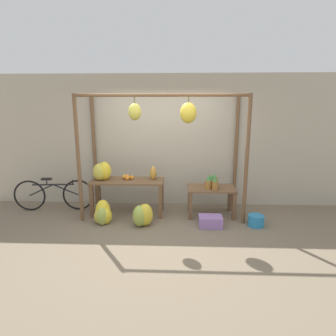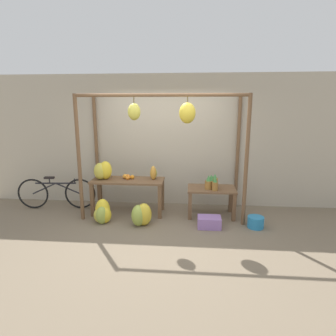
% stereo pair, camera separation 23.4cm
% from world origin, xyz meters
% --- Properties ---
extents(ground_plane, '(20.00, 20.00, 0.00)m').
position_xyz_m(ground_plane, '(0.00, 0.00, 0.00)').
color(ground_plane, '#756651').
extents(shop_wall_back, '(8.00, 0.08, 2.80)m').
position_xyz_m(shop_wall_back, '(0.00, 1.53, 1.40)').
color(shop_wall_back, '#B2A893').
rests_on(shop_wall_back, ground_plane).
extents(stall_awning, '(3.11, 1.14, 2.35)m').
position_xyz_m(stall_awning, '(0.06, 0.70, 1.66)').
color(stall_awning, brown).
rests_on(stall_awning, ground_plane).
extents(display_table_main, '(1.43, 0.57, 0.71)m').
position_xyz_m(display_table_main, '(-0.71, 0.86, 0.59)').
color(display_table_main, brown).
rests_on(display_table_main, ground_plane).
extents(display_table_side, '(0.93, 0.58, 0.57)m').
position_xyz_m(display_table_side, '(0.96, 0.85, 0.46)').
color(display_table_side, brown).
rests_on(display_table_side, ground_plane).
extents(banana_pile_on_table, '(0.42, 0.44, 0.37)m').
position_xyz_m(banana_pile_on_table, '(-1.20, 0.86, 0.88)').
color(banana_pile_on_table, yellow).
rests_on(banana_pile_on_table, display_table_main).
extents(orange_pile, '(0.24, 0.18, 0.09)m').
position_xyz_m(orange_pile, '(-0.71, 0.90, 0.75)').
color(orange_pile, orange).
rests_on(orange_pile, display_table_main).
extents(pineapple_cluster, '(0.25, 0.28, 0.29)m').
position_xyz_m(pineapple_cluster, '(0.96, 0.79, 0.69)').
color(pineapple_cluster, '#A3702D').
rests_on(pineapple_cluster, display_table_side).
extents(banana_pile_ground_left, '(0.40, 0.43, 0.44)m').
position_xyz_m(banana_pile_ground_left, '(-1.09, 0.34, 0.18)').
color(banana_pile_ground_left, yellow).
rests_on(banana_pile_ground_left, ground_plane).
extents(banana_pile_ground_right, '(0.40, 0.37, 0.42)m').
position_xyz_m(banana_pile_ground_right, '(-0.32, 0.28, 0.19)').
color(banana_pile_ground_right, gold).
rests_on(banana_pile_ground_right, ground_plane).
extents(fruit_crate_white, '(0.42, 0.29, 0.20)m').
position_xyz_m(fruit_crate_white, '(0.89, 0.28, 0.10)').
color(fruit_crate_white, '#9970B7').
rests_on(fruit_crate_white, ground_plane).
extents(blue_bucket, '(0.29, 0.29, 0.20)m').
position_xyz_m(blue_bucket, '(1.72, 0.34, 0.10)').
color(blue_bucket, teal).
rests_on(blue_bucket, ground_plane).
extents(parked_bicycle, '(1.64, 0.18, 0.69)m').
position_xyz_m(parked_bicycle, '(-2.28, 0.98, 0.34)').
color(parked_bicycle, black).
rests_on(parked_bicycle, ground_plane).
extents(papaya_pile, '(0.19, 0.24, 0.28)m').
position_xyz_m(papaya_pile, '(-0.20, 0.92, 0.83)').
color(papaya_pile, gold).
rests_on(papaya_pile, display_table_main).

